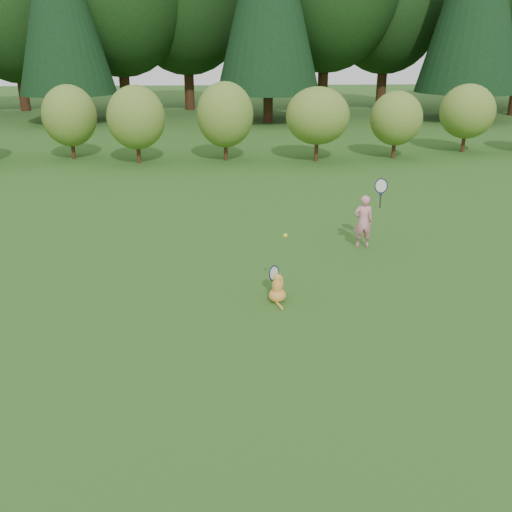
{
  "coord_description": "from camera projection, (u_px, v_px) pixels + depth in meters",
  "views": [
    {
      "loc": [
        -0.35,
        -8.11,
        4.08
      ],
      "look_at": [
        0.2,
        0.8,
        0.7
      ],
      "focal_mm": 40.0,
      "sensor_mm": 36.0,
      "label": 1
    }
  ],
  "objects": [
    {
      "name": "cat",
      "position": [
        277.0,
        287.0,
        9.47
      ],
      "size": [
        0.41,
        0.68,
        0.67
      ],
      "rotation": [
        0.0,
        0.0,
        -0.19
      ],
      "color": "orange",
      "rests_on": "ground"
    },
    {
      "name": "tennis_ball",
      "position": [
        285.0,
        236.0,
        9.35
      ],
      "size": [
        0.07,
        0.07,
        0.07
      ],
      "color": "#CFDC19",
      "rests_on": "ground"
    },
    {
      "name": "shrub_row",
      "position": [
        230.0,
        119.0,
        20.68
      ],
      "size": [
        28.0,
        3.0,
        2.8
      ],
      "primitive_type": null,
      "color": "#556B21",
      "rests_on": "ground"
    },
    {
      "name": "child",
      "position": [
        364.0,
        220.0,
        11.85
      ],
      "size": [
        0.63,
        0.38,
        1.66
      ],
      "rotation": [
        0.0,
        0.0,
        3.12
      ],
      "color": "pink",
      "rests_on": "ground"
    },
    {
      "name": "ground",
      "position": [
        247.0,
        315.0,
        9.04
      ],
      "size": [
        100.0,
        100.0,
        0.0
      ],
      "primitive_type": "plane",
      "color": "#1F5016",
      "rests_on": "ground"
    }
  ]
}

